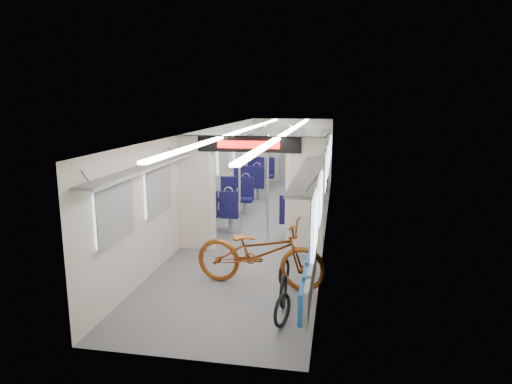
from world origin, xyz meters
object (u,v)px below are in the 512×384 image
bike_hoop_b (283,293)px  stanchion_far_right (289,166)px  flip_bench (309,279)px  seat_bay_near_left (229,201)px  bike_hoop_c (284,273)px  bicycle (260,252)px  stanchion_far_left (265,165)px  bike_hoop_a (282,312)px  seat_bay_far_right (313,179)px  seat_bay_near_right (304,206)px  seat_bay_far_left (256,176)px  stanchion_near_right (268,191)px  stanchion_near_left (240,190)px

bike_hoop_b → stanchion_far_right: stanchion_far_right is taller
flip_bench → seat_bay_near_left: (-2.29, 4.75, -0.05)m
bike_hoop_b → bike_hoop_c: bearing=95.9°
bicycle → flip_bench: 1.31m
flip_bench → stanchion_far_right: (-1.01, 6.68, 0.57)m
stanchion_far_left → stanchion_far_right: size_ratio=1.00×
bike_hoop_a → stanchion_far_right: size_ratio=0.20×
bike_hoop_c → seat_bay_far_right: size_ratio=0.21×
seat_bay_near_right → seat_bay_far_right: size_ratio=0.97×
bike_hoop_c → seat_bay_near_right: 3.45m
seat_bay_near_left → seat_bay_far_left: size_ratio=0.91×
bicycle → stanchion_far_right: bearing=8.2°
seat_bay_far_right → stanchion_near_right: stanchion_near_right is taller
seat_bay_far_right → stanchion_far_right: stanchion_far_right is taller
bike_hoop_a → seat_bay_near_right: seat_bay_near_right is taller
bicycle → stanchion_far_left: size_ratio=0.94×
stanchion_near_right → stanchion_far_left: size_ratio=1.00×
flip_bench → bike_hoop_c: (-0.47, 1.08, -0.38)m
stanchion_far_right → bike_hoop_c: bearing=-84.5°
bike_hoop_a → seat_bay_near_left: (-1.96, 5.06, 0.33)m
bicycle → bike_hoop_a: bicycle is taller
bicycle → stanchion_near_left: stanchion_near_left is taller
flip_bench → seat_bay_far_right: size_ratio=0.99×
flip_bench → stanchion_far_left: bearing=104.1°
flip_bench → bike_hoop_a: 0.59m
stanchion_near_right → stanchion_near_left: bearing=-174.9°
bike_hoop_c → seat_bay_near_left: seat_bay_near_left is taller
bike_hoop_c → stanchion_far_right: (-0.54, 5.61, 0.95)m
seat_bay_far_right → seat_bay_near_right: bearing=-90.0°
seat_bay_far_right → stanchion_far_right: (-0.59, -1.43, 0.60)m
flip_bench → seat_bay_far_left: seat_bay_far_left is taller
seat_bay_near_right → stanchion_near_right: bearing=-115.0°
bike_hoop_b → stanchion_far_right: bearing=95.6°
bike_hoop_b → seat_bay_far_left: size_ratio=0.22×
seat_bay_near_left → stanchion_far_right: size_ratio=0.87×
bike_hoop_c → stanchion_far_right: size_ratio=0.19×
bike_hoop_a → bike_hoop_c: 1.40m
seat_bay_near_left → stanchion_far_left: size_ratio=0.87×
bike_hoop_a → seat_bay_near_right: (-0.09, 4.83, 0.33)m
bike_hoop_c → seat_bay_far_left: 7.58m
bike_hoop_b → stanchion_near_left: size_ratio=0.21×
stanchion_near_left → bike_hoop_a: bearing=-68.8°
bike_hoop_b → stanchion_near_right: size_ratio=0.21×
flip_bench → bike_hoop_b: (-0.38, 0.28, -0.36)m
flip_bench → seat_bay_far_left: bearing=105.2°
stanchion_far_left → seat_bay_near_right: bearing=-60.3°
seat_bay_near_right → stanchion_near_right: (-0.65, -1.39, 0.61)m
bike_hoop_a → bike_hoop_b: (-0.06, 0.60, 0.01)m
seat_bay_near_right → seat_bay_far_right: (-0.00, 3.61, 0.01)m
seat_bay_far_left → stanchion_near_right: 5.48m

